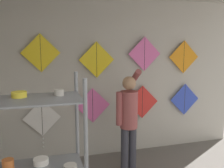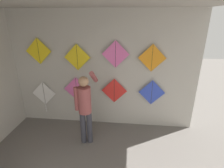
# 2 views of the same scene
# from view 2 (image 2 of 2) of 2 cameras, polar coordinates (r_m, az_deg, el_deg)

# --- Properties ---
(back_panel) EXTENTS (4.78, 0.06, 2.80)m
(back_panel) POSITION_cam_2_polar(r_m,az_deg,el_deg) (4.22, -5.49, 4.21)
(back_panel) COLOR #BCB7AD
(back_panel) RESTS_ON ground
(shopkeeper) EXTENTS (0.41, 0.59, 1.64)m
(shopkeeper) POSITION_cam_2_polar(r_m,az_deg,el_deg) (3.67, -8.81, -6.66)
(shopkeeper) COLOR #383842
(shopkeeper) RESTS_ON ground
(kite_0) EXTENTS (0.62, 0.04, 0.83)m
(kite_0) POSITION_cam_2_polar(r_m,az_deg,el_deg) (4.80, -21.27, -3.25)
(kite_0) COLOR white
(kite_1) EXTENTS (0.62, 0.01, 0.62)m
(kite_1) POSITION_cam_2_polar(r_m,az_deg,el_deg) (4.40, -11.55, -1.64)
(kite_1) COLOR pink
(kite_2) EXTENTS (0.62, 0.01, 0.62)m
(kite_2) POSITION_cam_2_polar(r_m,az_deg,el_deg) (4.22, 0.73, -2.21)
(kite_2) COLOR red
(kite_3) EXTENTS (0.62, 0.01, 0.62)m
(kite_3) POSITION_cam_2_polar(r_m,az_deg,el_deg) (4.24, 12.85, -2.74)
(kite_3) COLOR blue
(kite_4) EXTENTS (0.62, 0.01, 0.62)m
(kite_4) POSITION_cam_2_polar(r_m,az_deg,el_deg) (4.47, -22.87, 9.85)
(kite_4) COLOR yellow
(kite_5) EXTENTS (0.62, 0.01, 0.62)m
(kite_5) POSITION_cam_2_polar(r_m,az_deg,el_deg) (4.14, -11.30, 8.52)
(kite_5) COLOR yellow
(kite_6) EXTENTS (0.62, 0.01, 0.62)m
(kite_6) POSITION_cam_2_polar(r_m,az_deg,el_deg) (3.95, 1.15, 9.67)
(kite_6) COLOR pink
(kite_7) EXTENTS (0.62, 0.01, 0.62)m
(kite_7) POSITION_cam_2_polar(r_m,az_deg,el_deg) (3.98, 12.96, 8.24)
(kite_7) COLOR orange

